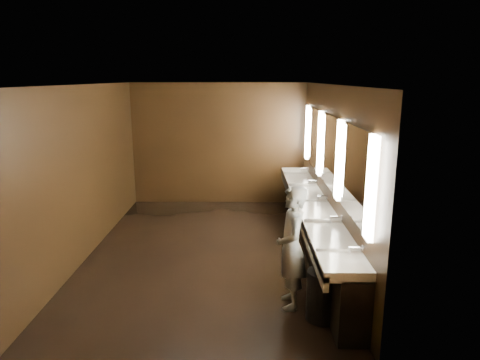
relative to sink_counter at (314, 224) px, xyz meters
name	(u,v)px	position (x,y,z in m)	size (l,w,h in m)	color
floor	(209,251)	(-1.79, 0.00, -0.50)	(6.00, 6.00, 0.00)	black
ceiling	(206,85)	(-1.79, 0.00, 2.30)	(4.00, 6.00, 0.02)	#2D2D2B
wall_back	(218,144)	(-1.79, 3.00, 0.90)	(4.00, 0.02, 2.80)	black
wall_front	(181,239)	(-1.79, -3.00, 0.90)	(4.00, 0.02, 2.80)	black
wall_left	(86,172)	(-3.79, 0.00, 0.90)	(0.02, 6.00, 2.80)	black
wall_right	(329,172)	(0.21, 0.00, 0.90)	(0.02, 6.00, 2.80)	black
sink_counter	(314,224)	(0.00, 0.00, 0.00)	(0.55, 5.40, 1.01)	black
mirror_band	(329,151)	(0.19, 0.00, 1.25)	(0.06, 5.03, 1.15)	white
person	(292,248)	(-0.58, -1.75, 0.31)	(0.58, 0.38, 1.60)	#8EB6D4
trash_bin	(323,295)	(-0.22, -2.07, -0.18)	(0.40, 0.40, 0.63)	black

